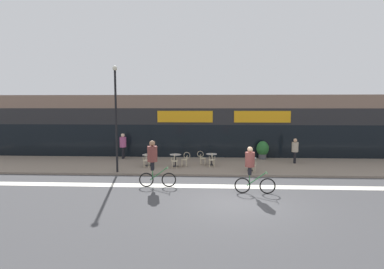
# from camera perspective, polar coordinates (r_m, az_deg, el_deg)

# --- Properties ---
(ground_plane) EXTENTS (120.00, 120.00, 0.00)m
(ground_plane) POSITION_cam_1_polar(r_m,az_deg,el_deg) (12.51, 8.44, -12.80)
(ground_plane) COLOR #424244
(sidewalk_slab) EXTENTS (40.00, 5.50, 0.12)m
(sidewalk_slab) POSITION_cam_1_polar(r_m,az_deg,el_deg) (19.50, 6.35, -5.93)
(sidewalk_slab) COLOR gray
(sidewalk_slab) RESTS_ON ground
(storefront_facade) EXTENTS (40.00, 4.06, 4.70)m
(storefront_facade) POSITION_cam_1_polar(r_m,az_deg,el_deg) (23.86, 5.71, 1.72)
(storefront_facade) COLOR #7F6656
(storefront_facade) RESTS_ON ground
(bike_lane_stripe) EXTENTS (36.00, 0.70, 0.01)m
(bike_lane_stripe) POSITION_cam_1_polar(r_m,az_deg,el_deg) (14.88, 7.49, -9.79)
(bike_lane_stripe) COLOR silver
(bike_lane_stripe) RESTS_ON ground
(bistro_table_0) EXTENTS (0.74, 0.74, 0.71)m
(bistro_table_0) POSITION_cam_1_polar(r_m,az_deg,el_deg) (19.24, -8.34, -4.37)
(bistro_table_0) COLOR black
(bistro_table_0) RESTS_ON sidewalk_slab
(bistro_table_1) EXTENTS (0.71, 0.71, 0.75)m
(bistro_table_1) POSITION_cam_1_polar(r_m,az_deg,el_deg) (18.84, -3.17, -4.45)
(bistro_table_1) COLOR black
(bistro_table_1) RESTS_ON sidewalk_slab
(bistro_table_2) EXTENTS (0.70, 0.70, 0.72)m
(bistro_table_2) POSITION_cam_1_polar(r_m,az_deg,el_deg) (19.26, 3.74, -4.31)
(bistro_table_2) COLOR black
(bistro_table_2) RESTS_ON sidewalk_slab
(bistro_table_3) EXTENTS (0.67, 0.67, 0.77)m
(bistro_table_3) POSITION_cam_1_polar(r_m,az_deg,el_deg) (17.90, 11.10, -5.06)
(bistro_table_3) COLOR black
(bistro_table_3) RESTS_ON sidewalk_slab
(cafe_chair_0_near) EXTENTS (0.40, 0.58, 0.90)m
(cafe_chair_0_near) POSITION_cam_1_polar(r_m,az_deg,el_deg) (18.63, -8.71, -4.69)
(cafe_chair_0_near) COLOR beige
(cafe_chair_0_near) RESTS_ON sidewalk_slab
(cafe_chair_1_near) EXTENTS (0.42, 0.59, 0.90)m
(cafe_chair_1_near) POSITION_cam_1_polar(r_m,az_deg,el_deg) (18.23, -3.36, -4.86)
(cafe_chair_1_near) COLOR beige
(cafe_chair_1_near) RESTS_ON sidewalk_slab
(cafe_chair_1_side) EXTENTS (0.58, 0.42, 0.90)m
(cafe_chair_1_side) POSITION_cam_1_polar(r_m,az_deg,el_deg) (18.79, -1.27, -4.54)
(cafe_chair_1_side) COLOR beige
(cafe_chair_1_side) RESTS_ON sidewalk_slab
(cafe_chair_2_near) EXTENTS (0.44, 0.59, 0.90)m
(cafe_chair_2_near) POSITION_cam_1_polar(r_m,az_deg,el_deg) (18.65, 3.80, -4.62)
(cafe_chair_2_near) COLOR beige
(cafe_chair_2_near) RESTS_ON sidewalk_slab
(cafe_chair_2_side) EXTENTS (0.60, 0.45, 0.90)m
(cafe_chair_2_side) POSITION_cam_1_polar(r_m,az_deg,el_deg) (19.27, 1.88, -4.28)
(cafe_chair_2_side) COLOR beige
(cafe_chair_2_side) RESTS_ON sidewalk_slab
(cafe_chair_3_near) EXTENTS (0.45, 0.60, 0.90)m
(cafe_chair_3_near) POSITION_cam_1_polar(r_m,az_deg,el_deg) (17.30, 11.43, -5.53)
(cafe_chair_3_near) COLOR beige
(cafe_chair_3_near) RESTS_ON sidewalk_slab
(planter_pot) EXTENTS (0.87, 0.87, 1.28)m
(planter_pot) POSITION_cam_1_polar(r_m,az_deg,el_deg) (21.93, 13.29, -2.78)
(planter_pot) COLOR #4C4C51
(planter_pot) RESTS_ON sidewalk_slab
(lamp_post) EXTENTS (0.26, 0.26, 6.00)m
(lamp_post) POSITION_cam_1_polar(r_m,az_deg,el_deg) (17.45, -14.29, 4.08)
(lamp_post) COLOR black
(lamp_post) RESTS_ON sidewalk_slab
(cyclist_0) EXTENTS (1.82, 0.48, 2.12)m
(cyclist_0) POSITION_cam_1_polar(r_m,az_deg,el_deg) (13.62, 11.24, -6.13)
(cyclist_0) COLOR black
(cyclist_0) RESTS_ON ground
(cyclist_1) EXTENTS (1.79, 0.53, 2.26)m
(cyclist_1) POSITION_cam_1_polar(r_m,az_deg,el_deg) (14.50, -7.35, -4.77)
(cyclist_1) COLOR black
(cyclist_1) RESTS_ON ground
(pedestrian_near_end) EXTENTS (0.49, 0.49, 1.81)m
(pedestrian_near_end) POSITION_cam_1_polar(r_m,az_deg,el_deg) (22.02, -13.01, -1.71)
(pedestrian_near_end) COLOR black
(pedestrian_near_end) RESTS_ON sidewalk_slab
(pedestrian_far_end) EXTENTS (0.49, 0.49, 1.64)m
(pedestrian_far_end) POSITION_cam_1_polar(r_m,az_deg,el_deg) (20.92, 19.02, -2.54)
(pedestrian_far_end) COLOR black
(pedestrian_far_end) RESTS_ON sidewalk_slab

